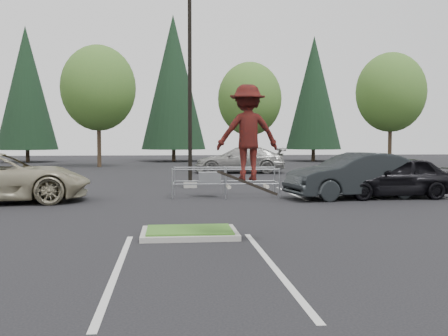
{
  "coord_description": "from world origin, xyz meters",
  "views": [
    {
      "loc": [
        -0.45,
        -11.99,
        2.24
      ],
      "look_at": [
        0.96,
        1.5,
        1.48
      ],
      "focal_mm": 42.0,
      "sensor_mm": 36.0,
      "label": 1
    }
  ],
  "objects": [
    {
      "name": "ground",
      "position": [
        0.0,
        0.0,
        0.0
      ],
      "size": [
        120.0,
        120.0,
        0.0
      ],
      "primitive_type": "plane",
      "color": "black",
      "rests_on": "ground"
    },
    {
      "name": "conif_b",
      "position": [
        0.0,
        40.5,
        7.85
      ],
      "size": [
        6.38,
        6.38,
        14.5
      ],
      "color": "#38281C",
      "rests_on": "ground"
    },
    {
      "name": "car_far_silver",
      "position": [
        4.18,
        22.0,
        0.85
      ],
      "size": [
        6.07,
        2.89,
        1.71
      ],
      "primitive_type": "imported",
      "rotation": [
        0.0,
        0.0,
        4.63
      ],
      "color": "gray",
      "rests_on": "ground"
    },
    {
      "name": "car_r_charc",
      "position": [
        6.5,
        7.0,
        0.86
      ],
      "size": [
        5.44,
        2.7,
        1.71
      ],
      "primitive_type": "imported",
      "rotation": [
        0.0,
        0.0,
        4.89
      ],
      "color": "black",
      "rests_on": "ground"
    },
    {
      "name": "cart_corral",
      "position": [
        1.23,
        8.03,
        0.72
      ],
      "size": [
        4.14,
        1.72,
        1.15
      ],
      "rotation": [
        0.0,
        0.0,
        -0.07
      ],
      "color": "gray",
      "rests_on": "ground"
    },
    {
      "name": "skateboarder",
      "position": [
        1.2,
        -1.0,
        2.35
      ],
      "size": [
        1.36,
        0.83,
        2.35
      ],
      "rotation": [
        0.0,
        0.0,
        3.2
      ],
      "color": "black",
      "rests_on": "ground"
    },
    {
      "name": "light_pole",
      "position": [
        0.5,
        12.0,
        4.56
      ],
      "size": [
        0.7,
        0.6,
        10.12
      ],
      "color": "#9E9B93",
      "rests_on": "ground"
    },
    {
      "name": "stall_lines",
      "position": [
        -1.35,
        6.02,
        0.0
      ],
      "size": [
        22.62,
        17.6,
        0.01
      ],
      "color": "silver",
      "rests_on": "ground"
    },
    {
      "name": "decid_d",
      "position": [
        17.99,
        30.33,
        5.91
      ],
      "size": [
        5.76,
        5.76,
        9.43
      ],
      "color": "#38281C",
      "rests_on": "ground"
    },
    {
      "name": "conif_c",
      "position": [
        14.0,
        39.5,
        6.85
      ],
      "size": [
        5.5,
        5.5,
        12.5
      ],
      "color": "#38281C",
      "rests_on": "ground"
    },
    {
      "name": "decid_c",
      "position": [
        5.99,
        29.83,
        5.25
      ],
      "size": [
        5.12,
        5.12,
        8.38
      ],
      "color": "#38281C",
      "rests_on": "ground"
    },
    {
      "name": "decid_b",
      "position": [
        -6.01,
        30.53,
        6.04
      ],
      "size": [
        5.89,
        5.89,
        9.64
      ],
      "color": "#38281C",
      "rests_on": "ground"
    },
    {
      "name": "grass_median",
      "position": [
        0.0,
        0.0,
        0.08
      ],
      "size": [
        2.2,
        1.6,
        0.16
      ],
      "color": "#9E9B93",
      "rests_on": "ground"
    },
    {
      "name": "conif_a",
      "position": [
        -14.0,
        40.0,
        7.1
      ],
      "size": [
        5.72,
        5.72,
        13.0
      ],
      "color": "#38281C",
      "rests_on": "ground"
    },
    {
      "name": "car_r_black",
      "position": [
        8.0,
        7.0,
        0.8
      ],
      "size": [
        4.7,
        1.94,
        1.59
      ],
      "primitive_type": "imported",
      "rotation": [
        0.0,
        0.0,
        4.72
      ],
      "color": "black",
      "rests_on": "ground"
    }
  ]
}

